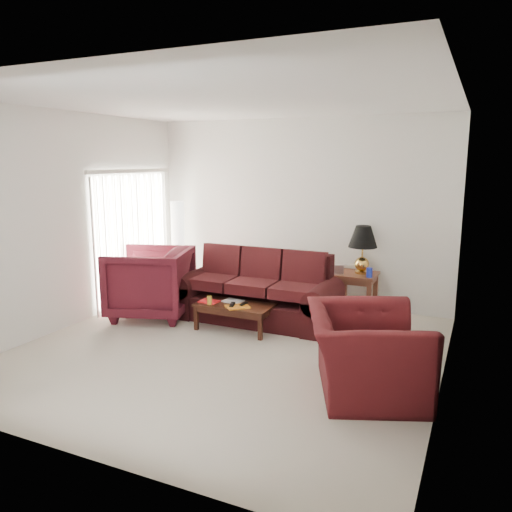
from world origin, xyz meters
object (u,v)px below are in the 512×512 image
Objects in this scene: floor_lamp at (178,247)px; armchair_left at (150,282)px; sofa at (256,288)px; armchair_right at (365,352)px; coffee_table at (235,317)px; end_table at (356,294)px.

armchair_left is (0.37, -1.34, -0.30)m from floor_lamp.
sofa is 1.87× the size of armchair_right.
floor_lamp is at bearing 177.63° from armchair_left.
armchair_right is (3.87, -2.50, -0.41)m from floor_lamp.
coffee_table is (1.81, -1.37, -0.64)m from floor_lamp.
sofa is at bearing -24.17° from floor_lamp.
end_table is (1.28, 0.91, -0.17)m from sofa.
armchair_left is at bearing 49.88° from armchair_right.
coffee_table is (-0.09, -0.52, -0.31)m from sofa.
armchair_left is (-2.80, -1.40, 0.20)m from end_table.
sofa reaches higher than coffee_table.
floor_lamp is 1.28× the size of armchair_right.
sofa is 2.57m from armchair_right.
end_table is 3.21m from floor_lamp.
coffee_table is at bearing -97.38° from sofa.
end_table is 3.14m from armchair_left.
sofa is at bearing 28.34° from armchair_right.
end_table is 0.39× the size of floor_lamp.
sofa reaches higher than end_table.
armchair_right reaches higher than coffee_table.
armchair_left is at bearing -74.59° from floor_lamp.
end_table is 0.60× the size of coffee_table.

